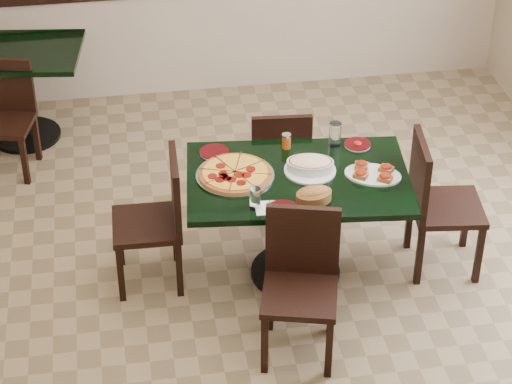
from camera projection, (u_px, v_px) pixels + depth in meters
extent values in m
plane|color=#87704E|center=(256.00, 298.00, 6.23)|extent=(5.50, 5.50, 0.00)
cube|color=black|center=(298.00, 179.00, 6.02)|extent=(1.42, 0.99, 0.04)
cylinder|color=black|center=(297.00, 229.00, 6.23)|extent=(0.11, 0.11, 0.71)
cylinder|color=black|center=(295.00, 271.00, 6.43)|extent=(0.57, 0.57, 0.03)
cube|color=black|center=(14.00, 53.00, 7.41)|extent=(1.07, 0.84, 0.04)
cylinder|color=black|center=(21.00, 97.00, 7.63)|extent=(0.11, 0.11, 0.71)
cylinder|color=black|center=(26.00, 135.00, 7.82)|extent=(0.54, 0.54, 0.03)
cube|color=black|center=(279.00, 160.00, 6.80)|extent=(0.43, 0.43, 0.04)
cube|color=black|center=(282.00, 145.00, 6.52)|extent=(0.40, 0.07, 0.42)
cube|color=black|center=(299.00, 171.00, 7.07)|extent=(0.04, 0.04, 0.38)
cube|color=black|center=(305.00, 198.00, 6.79)|extent=(0.04, 0.04, 0.38)
cube|color=black|center=(252.00, 173.00, 7.05)|extent=(0.04, 0.04, 0.38)
cube|color=black|center=(256.00, 201.00, 6.77)|extent=(0.04, 0.04, 0.38)
cube|color=black|center=(300.00, 295.00, 5.60)|extent=(0.51, 0.51, 0.04)
cube|color=black|center=(303.00, 240.00, 5.61)|extent=(0.42, 0.14, 0.45)
cube|color=black|center=(265.00, 344.00, 5.59)|extent=(0.05, 0.05, 0.41)
cube|color=black|center=(270.00, 302.00, 5.89)|extent=(0.05, 0.05, 0.41)
cube|color=black|center=(329.00, 349.00, 5.56)|extent=(0.05, 0.05, 0.41)
cube|color=black|center=(331.00, 306.00, 5.86)|extent=(0.05, 0.05, 0.41)
cube|color=black|center=(447.00, 208.00, 6.26)|extent=(0.48, 0.48, 0.04)
cube|color=black|center=(420.00, 175.00, 6.11)|extent=(0.09, 0.44, 0.47)
cube|color=black|center=(479.00, 255.00, 6.25)|extent=(0.04, 0.04, 0.43)
cube|color=black|center=(419.00, 256.00, 6.23)|extent=(0.04, 0.04, 0.43)
cube|color=black|center=(466.00, 219.00, 6.56)|extent=(0.04, 0.04, 0.43)
cube|color=black|center=(409.00, 221.00, 6.54)|extent=(0.04, 0.04, 0.43)
cube|color=black|center=(147.00, 225.00, 6.14)|extent=(0.43, 0.43, 0.04)
cube|color=black|center=(176.00, 190.00, 6.03)|extent=(0.05, 0.42, 0.45)
cube|color=black|center=(120.00, 239.00, 6.40)|extent=(0.04, 0.04, 0.41)
cube|color=black|center=(175.00, 234.00, 6.44)|extent=(0.04, 0.04, 0.41)
cube|color=black|center=(121.00, 274.00, 6.11)|extent=(0.04, 0.04, 0.41)
cube|color=black|center=(179.00, 269.00, 6.14)|extent=(0.04, 0.04, 0.41)
cube|color=black|center=(5.00, 124.00, 7.21)|extent=(0.47, 0.47, 0.04)
cube|color=black|center=(7.00, 85.00, 7.22)|extent=(0.39, 0.13, 0.42)
cube|color=black|center=(25.00, 161.00, 7.18)|extent=(0.05, 0.05, 0.38)
cube|color=black|center=(36.00, 138.00, 7.45)|extent=(0.05, 0.05, 0.38)
cylinder|color=silver|center=(235.00, 175.00, 6.01)|extent=(0.48, 0.48, 0.01)
cylinder|color=#985321|center=(235.00, 174.00, 6.00)|extent=(0.44, 0.44, 0.02)
cylinder|color=#F29D33|center=(235.00, 172.00, 6.00)|extent=(0.39, 0.39, 0.01)
cylinder|color=silver|center=(310.00, 170.00, 6.05)|extent=(0.32, 0.32, 0.01)
ellipsoid|color=beige|center=(310.00, 161.00, 6.02)|extent=(0.28, 0.21, 0.04)
ellipsoid|color=#9A662A|center=(314.00, 193.00, 5.77)|extent=(0.20, 0.13, 0.08)
cylinder|color=silver|center=(283.00, 210.00, 5.71)|extent=(0.19, 0.19, 0.01)
cylinder|color=#350306|center=(283.00, 209.00, 5.71)|extent=(0.19, 0.19, 0.00)
cylinder|color=silver|center=(357.00, 145.00, 6.30)|extent=(0.16, 0.16, 0.01)
cylinder|color=#350306|center=(357.00, 144.00, 6.29)|extent=(0.17, 0.17, 0.00)
ellipsoid|color=#A72108|center=(358.00, 143.00, 6.29)|extent=(0.05, 0.05, 0.02)
cylinder|color=silver|center=(214.00, 152.00, 6.22)|extent=(0.18, 0.18, 0.01)
cylinder|color=#350306|center=(214.00, 151.00, 6.22)|extent=(0.19, 0.19, 0.00)
cube|color=white|center=(268.00, 208.00, 5.74)|extent=(0.15, 0.15, 0.00)
cube|color=silver|center=(271.00, 207.00, 5.74)|extent=(0.02, 0.13, 0.00)
cylinder|color=white|center=(335.00, 134.00, 6.25)|extent=(0.08, 0.08, 0.16)
cylinder|color=white|center=(255.00, 198.00, 5.70)|extent=(0.06, 0.06, 0.14)
cylinder|color=#AF3E12|center=(286.00, 142.00, 6.25)|extent=(0.06, 0.06, 0.09)
cylinder|color=silver|center=(287.00, 135.00, 6.23)|extent=(0.06, 0.06, 0.01)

